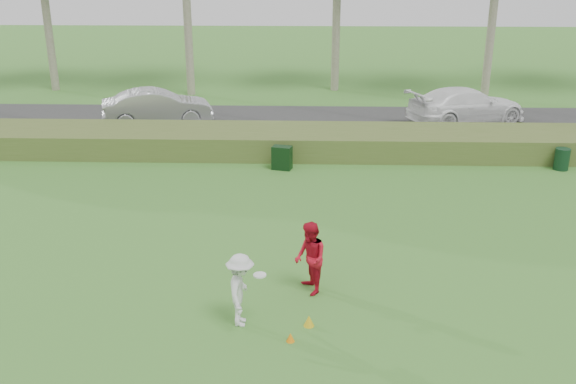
{
  "coord_description": "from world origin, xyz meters",
  "views": [
    {
      "loc": [
        0.53,
        -12.09,
        7.25
      ],
      "look_at": [
        0.0,
        4.0,
        1.3
      ],
      "focal_mm": 40.0,
      "sensor_mm": 36.0,
      "label": 1
    }
  ],
  "objects_px": {
    "cone_yellow": "(309,321)",
    "utility_cabinet": "(282,158)",
    "player_red": "(310,258)",
    "car_mid": "(158,107)",
    "trash_bin": "(562,159)",
    "car_right": "(467,105)",
    "cone_orange": "(290,337)",
    "player_white": "(241,290)"
  },
  "relations": [
    {
      "from": "player_red",
      "to": "car_right",
      "type": "relative_size",
      "value": 0.31
    },
    {
      "from": "player_red",
      "to": "car_mid",
      "type": "height_order",
      "value": "player_red"
    },
    {
      "from": "car_right",
      "to": "cone_orange",
      "type": "bearing_deg",
      "value": 135.92
    },
    {
      "from": "player_red",
      "to": "car_mid",
      "type": "relative_size",
      "value": 0.35
    },
    {
      "from": "cone_yellow",
      "to": "utility_cabinet",
      "type": "distance_m",
      "value": 10.48
    },
    {
      "from": "player_red",
      "to": "cone_orange",
      "type": "bearing_deg",
      "value": -29.23
    },
    {
      "from": "player_red",
      "to": "cone_orange",
      "type": "height_order",
      "value": "player_red"
    },
    {
      "from": "cone_yellow",
      "to": "car_right",
      "type": "height_order",
      "value": "car_right"
    },
    {
      "from": "trash_bin",
      "to": "cone_yellow",
      "type": "bearing_deg",
      "value": -130.2
    },
    {
      "from": "trash_bin",
      "to": "cone_orange",
      "type": "bearing_deg",
      "value": -129.83
    },
    {
      "from": "utility_cabinet",
      "to": "player_white",
      "type": "bearing_deg",
      "value": -77.83
    },
    {
      "from": "cone_orange",
      "to": "cone_yellow",
      "type": "relative_size",
      "value": 0.77
    },
    {
      "from": "car_right",
      "to": "cone_yellow",
      "type": "bearing_deg",
      "value": 136.27
    },
    {
      "from": "car_mid",
      "to": "car_right",
      "type": "bearing_deg",
      "value": -104.18
    },
    {
      "from": "trash_bin",
      "to": "car_mid",
      "type": "bearing_deg",
      "value": 159.88
    },
    {
      "from": "car_right",
      "to": "player_white",
      "type": "bearing_deg",
      "value": 132.33
    },
    {
      "from": "cone_orange",
      "to": "car_right",
      "type": "xyz_separation_m",
      "value": [
        7.47,
        17.88,
        0.76
      ]
    },
    {
      "from": "cone_orange",
      "to": "trash_bin",
      "type": "height_order",
      "value": "trash_bin"
    },
    {
      "from": "cone_orange",
      "to": "player_red",
      "type": "bearing_deg",
      "value": 79.26
    },
    {
      "from": "cone_orange",
      "to": "car_mid",
      "type": "bearing_deg",
      "value": 110.74
    },
    {
      "from": "car_right",
      "to": "car_mid",
      "type": "bearing_deg",
      "value": 71.73
    },
    {
      "from": "cone_yellow",
      "to": "cone_orange",
      "type": "bearing_deg",
      "value": -122.25
    },
    {
      "from": "cone_yellow",
      "to": "car_mid",
      "type": "relative_size",
      "value": 0.05
    },
    {
      "from": "car_mid",
      "to": "car_right",
      "type": "xyz_separation_m",
      "value": [
        13.95,
        0.76,
        0.0
      ]
    },
    {
      "from": "cone_yellow",
      "to": "car_mid",
      "type": "xyz_separation_m",
      "value": [
        -6.85,
        16.53,
        0.73
      ]
    },
    {
      "from": "player_white",
      "to": "car_right",
      "type": "height_order",
      "value": "car_right"
    },
    {
      "from": "utility_cabinet",
      "to": "car_mid",
      "type": "distance_m",
      "value": 8.47
    },
    {
      "from": "cone_orange",
      "to": "utility_cabinet",
      "type": "bearing_deg",
      "value": 93.26
    },
    {
      "from": "player_red",
      "to": "utility_cabinet",
      "type": "height_order",
      "value": "player_red"
    },
    {
      "from": "trash_bin",
      "to": "car_mid",
      "type": "height_order",
      "value": "car_mid"
    },
    {
      "from": "utility_cabinet",
      "to": "car_mid",
      "type": "relative_size",
      "value": 0.18
    },
    {
      "from": "cone_yellow",
      "to": "utility_cabinet",
      "type": "bearing_deg",
      "value": 95.45
    },
    {
      "from": "cone_orange",
      "to": "trash_bin",
      "type": "xyz_separation_m",
      "value": [
        9.42,
        11.29,
        0.3
      ]
    },
    {
      "from": "player_white",
      "to": "cone_orange",
      "type": "distance_m",
      "value": 1.4
    },
    {
      "from": "cone_orange",
      "to": "utility_cabinet",
      "type": "distance_m",
      "value": 11.03
    },
    {
      "from": "player_red",
      "to": "car_mid",
      "type": "xyz_separation_m",
      "value": [
        -6.87,
        15.08,
        0.01
      ]
    },
    {
      "from": "cone_orange",
      "to": "car_right",
      "type": "bearing_deg",
      "value": 67.32
    },
    {
      "from": "cone_orange",
      "to": "utility_cabinet",
      "type": "xyz_separation_m",
      "value": [
        -0.63,
        11.01,
        0.33
      ]
    },
    {
      "from": "player_white",
      "to": "car_mid",
      "type": "bearing_deg",
      "value": 19.14
    },
    {
      "from": "car_mid",
      "to": "car_right",
      "type": "height_order",
      "value": "car_right"
    },
    {
      "from": "player_red",
      "to": "player_white",
      "type": "bearing_deg",
      "value": -64.01
    },
    {
      "from": "trash_bin",
      "to": "car_right",
      "type": "bearing_deg",
      "value": 106.46
    }
  ]
}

